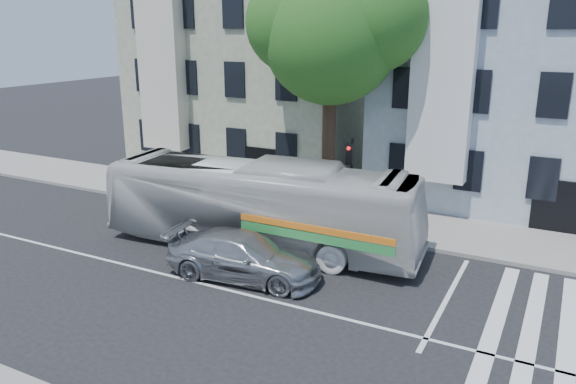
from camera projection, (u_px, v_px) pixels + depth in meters
The scene contains 9 objects.
ground at pixel (219, 288), 17.52m from camera, with size 120.00×120.00×0.00m, color black.
sidewalk_far at pixel (323, 213), 24.31m from camera, with size 80.00×4.00×0.15m, color gray.
building_left at pixel (262, 70), 31.83m from camera, with size 12.00×10.00×11.00m, color gray.
building_right at pixel (527, 80), 25.66m from camera, with size 12.00×10.00×11.00m, color #92A1AE.
street_tree at pixel (335, 27), 22.72m from camera, with size 7.30×5.90×11.10m.
bus at pixel (261, 205), 20.28m from camera, with size 11.71×2.74×3.26m, color silver.
sedan at pixel (244, 256), 18.07m from camera, with size 5.10×2.07×1.48m, color #AFB2B6.
hedge at pixel (217, 200), 24.81m from camera, with size 8.50×0.84×0.70m, color #256922, non-canonical shape.
traffic_signal at pixel (350, 175), 20.99m from camera, with size 0.41×0.52×3.90m.
Camera 1 is at (9.26, -13.17, 7.82)m, focal length 35.00 mm.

